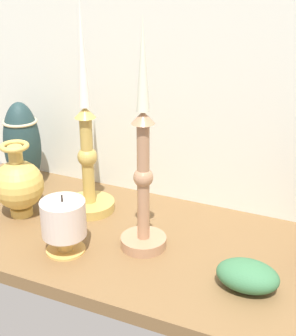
{
  "coord_description": "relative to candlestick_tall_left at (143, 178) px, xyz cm",
  "views": [
    {
      "loc": [
        27.4,
        -68.28,
        46.61
      ],
      "look_at": [
        -3.54,
        0.0,
        14.0
      ],
      "focal_mm": 53.08,
      "sensor_mm": 36.0,
      "label": 1
    }
  ],
  "objects": [
    {
      "name": "pillar_candle_front",
      "position": [
        -11.45,
        -6.77,
        -7.52
      ],
      "size": [
        7.52,
        7.52,
        10.57
      ],
      "color": "#DAAC58",
      "rests_on": "ground_plane"
    },
    {
      "name": "brass_vase_bulbous",
      "position": [
        -26.21,
        0.54,
        -6.37
      ],
      "size": [
        9.45,
        9.45,
        14.63
      ],
      "color": "tan",
      "rests_on": "ground_plane"
    },
    {
      "name": "ivy_sprig",
      "position": [
        19.12,
        -4.2,
        -10.68
      ],
      "size": [
        9.59,
        6.71,
        4.46
      ],
      "color": "#386F46",
      "rests_on": "ground_plane"
    },
    {
      "name": "back_wall",
      "position": [
        3.56,
        20.33,
        19.59
      ],
      "size": [
        120.0,
        2.0,
        65.0
      ],
      "primitive_type": "cube",
      "color": "silver",
      "rests_on": "ground_plane"
    },
    {
      "name": "ground_plane",
      "position": [
        3.56,
        1.83,
        -14.11
      ],
      "size": [
        100.0,
        36.0,
        2.4
      ],
      "primitive_type": "cube",
      "color": "brown"
    },
    {
      "name": "candlestick_tall_left",
      "position": [
        0.0,
        0.0,
        0.0
      ],
      "size": [
        7.92,
        7.92,
        38.8
      ],
      "color": "#AB7C5B",
      "rests_on": "ground_plane"
    },
    {
      "name": "tall_ceramic_vase",
      "position": [
        -33.35,
        11.45,
        -3.38
      ],
      "size": [
        7.73,
        7.73,
        18.77
      ],
      "color": "#20383A",
      "rests_on": "ground_plane"
    },
    {
      "name": "candlestick_tall_center",
      "position": [
        -15.22,
        7.71,
        -1.79
      ],
      "size": [
        9.72,
        9.72,
        40.74
      ],
      "color": "tan",
      "rests_on": "ground_plane"
    }
  ]
}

